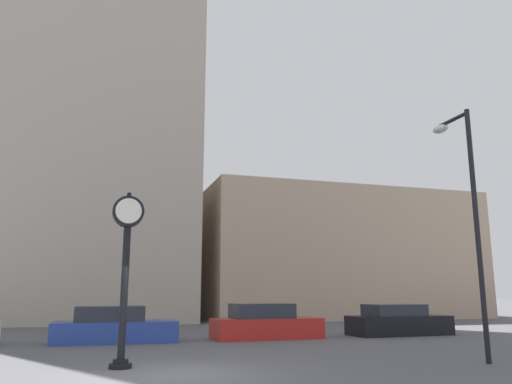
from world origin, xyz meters
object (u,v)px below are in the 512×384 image
at_px(car_blue, 114,327).
at_px(car_red, 265,324).
at_px(street_lamp_right, 465,194).
at_px(street_clock, 126,252).
at_px(car_black, 398,322).

height_order(car_blue, car_red, car_red).
distance_m(car_red, street_lamp_right, 9.72).
height_order(street_clock, car_black, street_clock).
bearing_deg(street_lamp_right, car_blue, 137.89).
distance_m(car_blue, street_lamp_right, 13.09).
height_order(car_black, street_lamp_right, street_lamp_right).
distance_m(car_blue, car_black, 11.99).
xyz_separation_m(car_blue, car_black, (11.98, -0.26, 0.00)).
relative_size(street_clock, car_red, 0.99).
height_order(car_red, car_black, car_red).
height_order(car_blue, street_lamp_right, street_lamp_right).
height_order(street_clock, car_red, street_clock).
xyz_separation_m(car_blue, street_lamp_right, (9.24, -8.35, 4.03)).
xyz_separation_m(car_black, street_lamp_right, (-2.74, -8.09, 4.03)).
relative_size(street_clock, street_lamp_right, 0.63).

